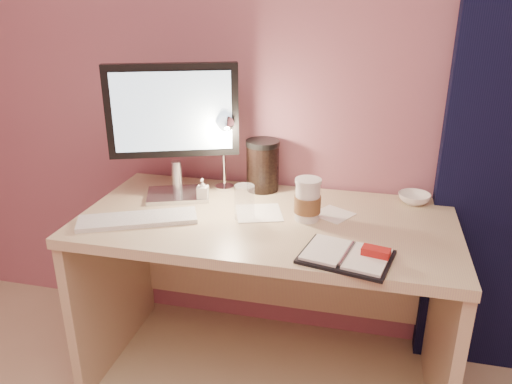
% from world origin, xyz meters
% --- Properties ---
extents(desk, '(1.40, 0.70, 0.73)m').
position_xyz_m(desk, '(0.00, 1.45, 0.50)').
color(desk, tan).
rests_on(desk, ground).
extents(monitor, '(0.49, 0.26, 0.54)m').
position_xyz_m(monitor, '(-0.40, 1.50, 1.05)').
color(monitor, silver).
rests_on(monitor, desk).
extents(keyboard, '(0.44, 0.29, 0.02)m').
position_xyz_m(keyboard, '(-0.45, 1.23, 0.74)').
color(keyboard, white).
rests_on(keyboard, desk).
extents(planner, '(0.32, 0.26, 0.04)m').
position_xyz_m(planner, '(0.32, 1.13, 0.74)').
color(planner, black).
rests_on(planner, desk).
extents(paper_a, '(0.22, 0.22, 0.00)m').
position_xyz_m(paper_a, '(-0.04, 1.41, 0.73)').
color(paper_a, white).
rests_on(paper_a, desk).
extents(paper_b, '(0.18, 0.18, 0.00)m').
position_xyz_m(paper_b, '(0.24, 1.47, 0.73)').
color(paper_b, white).
rests_on(paper_b, desk).
extents(coffee_cup, '(0.10, 0.10, 0.16)m').
position_xyz_m(coffee_cup, '(0.15, 1.40, 0.80)').
color(coffee_cup, white).
rests_on(coffee_cup, desk).
extents(clear_cup, '(0.07, 0.07, 0.13)m').
position_xyz_m(clear_cup, '(-0.08, 1.35, 0.80)').
color(clear_cup, white).
rests_on(clear_cup, desk).
extents(bowl, '(0.15, 0.15, 0.04)m').
position_xyz_m(bowl, '(0.55, 1.66, 0.75)').
color(bowl, white).
rests_on(bowl, desk).
extents(lotion_bottle, '(0.05, 0.05, 0.10)m').
position_xyz_m(lotion_bottle, '(-0.28, 1.48, 0.78)').
color(lotion_bottle, white).
rests_on(lotion_bottle, desk).
extents(dark_jar, '(0.14, 0.14, 0.19)m').
position_xyz_m(dark_jar, '(-0.08, 1.66, 0.83)').
color(dark_jar, black).
rests_on(dark_jar, desk).
extents(desk_lamp, '(0.14, 0.21, 0.35)m').
position_xyz_m(desk_lamp, '(-0.27, 1.55, 0.95)').
color(desk_lamp, silver).
rests_on(desk_lamp, desk).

